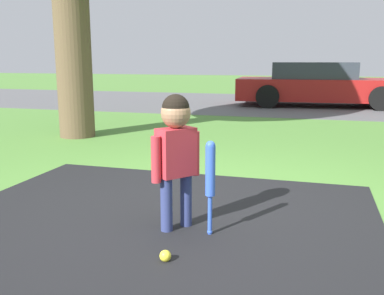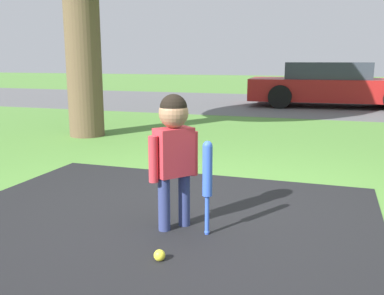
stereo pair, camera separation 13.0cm
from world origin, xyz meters
name	(u,v)px [view 1 (the left image)]	position (x,y,z in m)	size (l,w,h in m)	color
ground_plane	(211,209)	(0.00, 0.00, 0.00)	(60.00, 60.00, 0.00)	#518438
street_strip	(286,104)	(0.00, 8.77, 0.00)	(40.00, 6.00, 0.01)	#59595B
child	(176,143)	(-0.14, -0.47, 0.63)	(0.28, 0.33, 0.96)	navy
baseball_bat	(210,175)	(0.12, -0.51, 0.43)	(0.07, 0.07, 0.66)	blue
sports_ball	(165,256)	(-0.04, -0.98, 0.04)	(0.07, 0.07, 0.07)	yellow
parked_car	(319,85)	(0.84, 8.50, 0.54)	(4.38, 2.08, 1.13)	maroon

